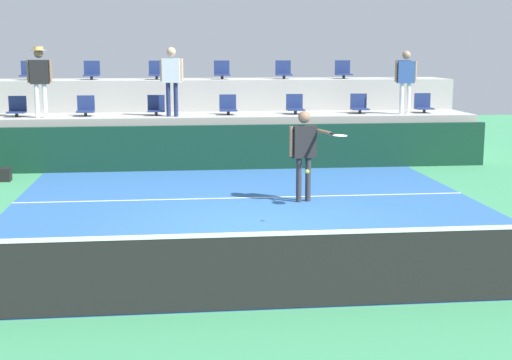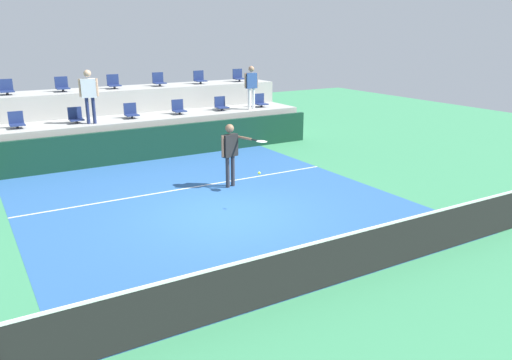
# 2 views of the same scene
# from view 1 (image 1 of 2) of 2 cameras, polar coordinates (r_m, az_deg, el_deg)

# --- Properties ---
(ground_plane) EXTENTS (40.00, 40.00, 0.00)m
(ground_plane) POSITION_cam_1_polar(r_m,az_deg,el_deg) (12.34, 0.14, -3.62)
(ground_plane) COLOR #388456
(court_inner_paint) EXTENTS (9.00, 10.00, 0.01)m
(court_inner_paint) POSITION_cam_1_polar(r_m,az_deg,el_deg) (13.31, -0.35, -2.60)
(court_inner_paint) COLOR #285693
(court_inner_paint) RESTS_ON ground_plane
(court_service_line) EXTENTS (9.00, 0.06, 0.00)m
(court_service_line) POSITION_cam_1_polar(r_m,az_deg,el_deg) (14.67, -0.93, -1.39)
(court_service_line) COLOR white
(court_service_line) RESTS_ON ground_plane
(tennis_net) EXTENTS (10.48, 0.08, 1.07)m
(tennis_net) POSITION_cam_1_polar(r_m,az_deg,el_deg) (8.38, 3.30, -6.75)
(tennis_net) COLOR black
(tennis_net) RESTS_ON ground_plane
(sponsor_backboard) EXTENTS (13.00, 0.16, 1.10)m
(sponsor_backboard) POSITION_cam_1_polar(r_m,az_deg,el_deg) (18.12, -2.03, 2.55)
(sponsor_backboard) COLOR #0F3323
(sponsor_backboard) RESTS_ON ground_plane
(seating_tier_lower) EXTENTS (13.00, 1.80, 1.25)m
(seating_tier_lower) POSITION_cam_1_polar(r_m,az_deg,el_deg) (19.39, -2.33, 3.27)
(seating_tier_lower) COLOR #9E9E99
(seating_tier_lower) RESTS_ON ground_plane
(seating_tier_upper) EXTENTS (13.00, 1.80, 2.10)m
(seating_tier_upper) POSITION_cam_1_polar(r_m,az_deg,el_deg) (21.14, -2.69, 4.99)
(seating_tier_upper) COLOR #9E9E99
(seating_tier_upper) RESTS_ON ground_plane
(stadium_chair_lower_far_left) EXTENTS (0.44, 0.40, 0.52)m
(stadium_chair_lower_far_left) POSITION_cam_1_polar(r_m,az_deg,el_deg) (19.59, -18.05, 5.32)
(stadium_chair_lower_far_left) COLOR #2D2D33
(stadium_chair_lower_far_left) RESTS_ON seating_tier_lower
(stadium_chair_lower_left) EXTENTS (0.44, 0.40, 0.52)m
(stadium_chair_lower_left) POSITION_cam_1_polar(r_m,az_deg,el_deg) (19.33, -13.08, 5.50)
(stadium_chair_lower_left) COLOR #2D2D33
(stadium_chair_lower_left) RESTS_ON seating_tier_lower
(stadium_chair_lower_mid_left) EXTENTS (0.44, 0.40, 0.52)m
(stadium_chair_lower_mid_left) POSITION_cam_1_polar(r_m,az_deg,el_deg) (19.20, -7.75, 5.64)
(stadium_chair_lower_mid_left) COLOR #2D2D33
(stadium_chair_lower_mid_left) RESTS_ON seating_tier_lower
(stadium_chair_lower_center) EXTENTS (0.44, 0.40, 0.52)m
(stadium_chair_lower_center) POSITION_cam_1_polar(r_m,az_deg,el_deg) (19.25, -2.19, 5.73)
(stadium_chair_lower_center) COLOR #2D2D33
(stadium_chair_lower_center) RESTS_ON seating_tier_lower
(stadium_chair_lower_mid_right) EXTENTS (0.44, 0.40, 0.52)m
(stadium_chair_lower_mid_right) POSITION_cam_1_polar(r_m,az_deg,el_deg) (19.46, 3.04, 5.77)
(stadium_chair_lower_mid_right) COLOR #2D2D33
(stadium_chair_lower_mid_right) RESTS_ON seating_tier_lower
(stadium_chair_lower_right) EXTENTS (0.44, 0.40, 0.52)m
(stadium_chair_lower_right) POSITION_cam_1_polar(r_m,az_deg,el_deg) (19.82, 8.01, 5.77)
(stadium_chair_lower_right) COLOR #2D2D33
(stadium_chair_lower_right) RESTS_ON seating_tier_lower
(stadium_chair_lower_far_right) EXTENTS (0.44, 0.40, 0.52)m
(stadium_chair_lower_far_right) POSITION_cam_1_polar(r_m,az_deg,el_deg) (20.33, 12.86, 5.72)
(stadium_chair_lower_far_right) COLOR #2D2D33
(stadium_chair_lower_far_right) RESTS_ON seating_tier_lower
(stadium_chair_upper_far_left) EXTENTS (0.44, 0.40, 0.52)m
(stadium_chair_upper_far_left) POSITION_cam_1_polar(r_m,az_deg,el_deg) (21.32, -17.22, 8.00)
(stadium_chair_upper_far_left) COLOR #2D2D33
(stadium_chair_upper_far_left) RESTS_ON seating_tier_upper
(stadium_chair_upper_left) EXTENTS (0.44, 0.40, 0.52)m
(stadium_chair_upper_left) POSITION_cam_1_polar(r_m,az_deg,el_deg) (21.07, -12.63, 8.19)
(stadium_chair_upper_left) COLOR #2D2D33
(stadium_chair_upper_left) RESTS_ON seating_tier_upper
(stadium_chair_upper_mid_left) EXTENTS (0.44, 0.40, 0.52)m
(stadium_chair_upper_mid_left) POSITION_cam_1_polar(r_m,az_deg,el_deg) (20.96, -7.71, 8.33)
(stadium_chair_upper_mid_left) COLOR #2D2D33
(stadium_chair_upper_mid_left) RESTS_ON seating_tier_upper
(stadium_chair_upper_center) EXTENTS (0.44, 0.40, 0.52)m
(stadium_chair_upper_center) POSITION_cam_1_polar(r_m,az_deg,el_deg) (21.00, -2.66, 8.41)
(stadium_chair_upper_center) COLOR #2D2D33
(stadium_chair_upper_center) RESTS_ON seating_tier_upper
(stadium_chair_upper_mid_right) EXTENTS (0.44, 0.40, 0.52)m
(stadium_chair_upper_mid_right) POSITION_cam_1_polar(r_m,az_deg,el_deg) (21.19, 2.15, 8.43)
(stadium_chair_upper_mid_right) COLOR #2D2D33
(stadium_chair_upper_mid_right) RESTS_ON seating_tier_upper
(stadium_chair_upper_right) EXTENTS (0.44, 0.40, 0.52)m
(stadium_chair_upper_right) POSITION_cam_1_polar(r_m,az_deg,el_deg) (21.51, 6.78, 8.39)
(stadium_chair_upper_right) COLOR #2D2D33
(stadium_chair_upper_right) RESTS_ON seating_tier_upper
(stadium_chair_upper_far_right) EXTENTS (0.44, 0.40, 0.52)m
(stadium_chair_upper_far_right) POSITION_cam_1_polar(r_m,az_deg,el_deg) (21.99, 11.41, 8.30)
(stadium_chair_upper_far_right) COLOR #2D2D33
(stadium_chair_upper_far_right) RESTS_ON seating_tier_upper
(tennis_player) EXTENTS (0.99, 1.16, 1.77)m
(tennis_player) POSITION_cam_1_polar(r_m,az_deg,el_deg) (14.16, 3.82, 2.62)
(tennis_player) COLOR #2D2D33
(tennis_player) RESTS_ON ground_plane
(spectator_with_hat) EXTENTS (0.60, 0.44, 1.75)m
(spectator_with_hat) POSITION_cam_1_polar(r_m,az_deg,el_deg) (19.05, -16.45, 7.88)
(spectator_with_hat) COLOR white
(spectator_with_hat) RESTS_ON seating_tier_lower
(spectator_in_grey) EXTENTS (0.60, 0.29, 1.74)m
(spectator_in_grey) POSITION_cam_1_polar(r_m,az_deg,el_deg) (18.77, -6.56, 8.12)
(spectator_in_grey) COLOR navy
(spectator_in_grey) RESTS_ON seating_tier_lower
(spectator_in_white) EXTENTS (0.58, 0.23, 1.65)m
(spectator_in_white) POSITION_cam_1_polar(r_m,az_deg,el_deg) (19.72, 11.54, 7.89)
(spectator_in_white) COLOR white
(spectator_in_white) RESTS_ON seating_tier_lower
(tennis_ball) EXTENTS (0.07, 0.07, 0.07)m
(tennis_ball) POSITION_cam_1_polar(r_m,az_deg,el_deg) (12.16, 4.01, 0.65)
(tennis_ball) COLOR #CCE033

